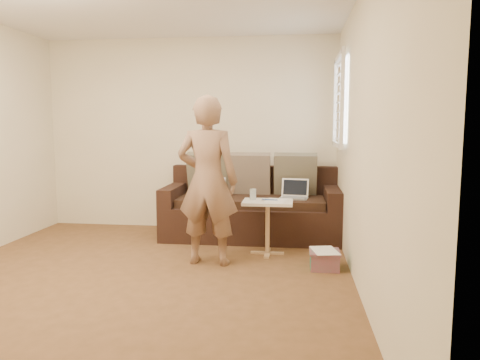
{
  "coord_description": "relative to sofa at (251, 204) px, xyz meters",
  "views": [
    {
      "loc": [
        1.44,
        -3.83,
        1.43
      ],
      "look_at": [
        0.8,
        1.4,
        0.78
      ],
      "focal_mm": 33.6,
      "sensor_mm": 36.0,
      "label": 1
    }
  ],
  "objects": [
    {
      "name": "laptop_silver",
      "position": [
        0.53,
        -0.09,
        0.1
      ],
      "size": [
        0.37,
        0.29,
        0.23
      ],
      "primitive_type": null,
      "rotation": [
        0.0,
        0.0,
        -0.15
      ],
      "color": "#B7BABC",
      "rests_on": "sofa"
    },
    {
      "name": "paper_on_table",
      "position": [
        0.34,
        -0.72,
        0.18
      ],
      "size": [
        0.25,
        0.33,
        0.0
      ],
      "primitive_type": null,
      "rotation": [
        0.0,
        0.0,
        -0.14
      ],
      "color": "white",
      "rests_on": "side_table"
    },
    {
      "name": "sofa",
      "position": [
        0.0,
        0.0,
        0.0
      ],
      "size": [
        2.2,
        0.95,
        0.85
      ],
      "primitive_type": null,
      "color": "black",
      "rests_on": "ground"
    },
    {
      "name": "wall_right",
      "position": [
        1.1,
        -1.77,
        0.87
      ],
      "size": [
        0.0,
        4.5,
        4.5
      ],
      "primitive_type": "plane",
      "rotation": [
        1.57,
        0.0,
        -1.57
      ],
      "color": "beige",
      "rests_on": "ground"
    },
    {
      "name": "wall_back",
      "position": [
        -0.9,
        0.48,
        0.87
      ],
      "size": [
        4.0,
        0.0,
        4.0
      ],
      "primitive_type": "plane",
      "rotation": [
        1.57,
        0.0,
        0.0
      ],
      "color": "beige",
      "rests_on": "ground"
    },
    {
      "name": "side_table",
      "position": [
        0.25,
        -0.74,
        -0.12
      ],
      "size": [
        0.55,
        0.38,
        0.6
      ],
      "primitive_type": null,
      "color": "silver",
      "rests_on": "ground"
    },
    {
      "name": "pillow_left",
      "position": [
        -0.6,
        0.24,
        0.37
      ],
      "size": [
        0.55,
        0.29,
        0.57
      ],
      "primitive_type": null,
      "rotation": [
        0.28,
        0.0,
        0.0
      ],
      "color": "brown",
      "rests_on": "sofa"
    },
    {
      "name": "floor",
      "position": [
        -0.9,
        -1.77,
        -0.42
      ],
      "size": [
        4.5,
        4.5,
        0.0
      ],
      "primitive_type": "plane",
      "color": "brown",
      "rests_on": "ground"
    },
    {
      "name": "drinking_glass",
      "position": [
        0.08,
        -0.69,
        0.24
      ],
      "size": [
        0.07,
        0.07,
        0.12
      ],
      "primitive_type": null,
      "color": "silver",
      "rests_on": "side_table"
    },
    {
      "name": "pillow_mid",
      "position": [
        -0.05,
        0.2,
        0.37
      ],
      "size": [
        0.55,
        0.27,
        0.57
      ],
      "primitive_type": null,
      "rotation": [
        0.24,
        0.0,
        0.0
      ],
      "color": "brown",
      "rests_on": "sofa"
    },
    {
      "name": "pillow_right",
      "position": [
        0.55,
        0.23,
        0.37
      ],
      "size": [
        0.55,
        0.28,
        0.57
      ],
      "primitive_type": null,
      "rotation": [
        0.26,
        0.0,
        0.0
      ],
      "color": "brown",
      "rests_on": "sofa"
    },
    {
      "name": "scissors",
      "position": [
        0.27,
        -0.73,
        0.18
      ],
      "size": [
        0.2,
        0.14,
        0.02
      ],
      "primitive_type": null,
      "rotation": [
        0.0,
        0.0,
        0.23
      ],
      "color": "silver",
      "rests_on": "side_table"
    },
    {
      "name": "window_blinds",
      "position": [
        1.05,
        -0.27,
        1.28
      ],
      "size": [
        0.12,
        0.88,
        1.08
      ],
      "primitive_type": null,
      "color": "white",
      "rests_on": "wall_right"
    },
    {
      "name": "laptop_white",
      "position": [
        -0.51,
        -0.13,
        0.1
      ],
      "size": [
        0.35,
        0.26,
        0.25
      ],
      "primitive_type": null,
      "rotation": [
        0.0,
        0.0,
        -0.03
      ],
      "color": "white",
      "rests_on": "sofa"
    },
    {
      "name": "person",
      "position": [
        -0.34,
        -1.16,
        0.44
      ],
      "size": [
        0.65,
        0.46,
        1.73
      ],
      "primitive_type": "imported",
      "rotation": [
        0.0,
        0.0,
        3.09
      ],
      "color": "brown",
      "rests_on": "ground"
    },
    {
      "name": "striped_box",
      "position": [
        0.85,
        -1.2,
        -0.33
      ],
      "size": [
        0.3,
        0.3,
        0.19
      ],
      "primitive_type": null,
      "color": "#CF1F4B",
      "rests_on": "ground"
    }
  ]
}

